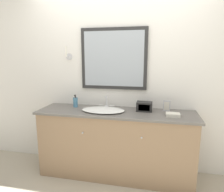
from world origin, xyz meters
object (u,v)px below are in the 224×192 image
at_px(soap_bottle, 75,102).
at_px(picture_frame, 167,106).
at_px(appliance_box, 144,106).
at_px(sink_basin, 103,110).

height_order(soap_bottle, picture_frame, soap_bottle).
height_order(appliance_box, picture_frame, picture_frame).
distance_m(soap_bottle, appliance_box, 0.95).
relative_size(sink_basin, soap_bottle, 3.19).
xyz_separation_m(sink_basin, picture_frame, (0.80, 0.17, 0.05)).
xyz_separation_m(sink_basin, appliance_box, (0.52, 0.12, 0.04)).
height_order(sink_basin, soap_bottle, same).
height_order(sink_basin, picture_frame, sink_basin).
bearing_deg(sink_basin, picture_frame, 11.76).
bearing_deg(soap_bottle, picture_frame, 1.57).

